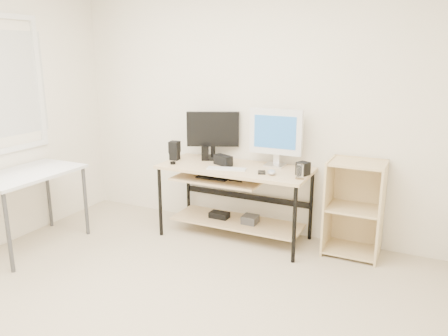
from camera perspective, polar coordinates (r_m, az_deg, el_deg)
name	(u,v)px	position (r m, az deg, el deg)	size (l,w,h in m)	color
room	(114,135)	(2.92, -14.21, 4.14)	(4.01, 4.01, 2.62)	#C5B598
desk	(233,187)	(4.39, 1.15, -2.44)	(1.50, 0.65, 0.75)	#D9BC8A
side_table	(27,181)	(4.53, -24.31, -1.51)	(0.60, 1.00, 0.75)	silver
shelf_unit	(355,207)	(4.25, 16.71, -4.90)	(0.50, 0.40, 0.90)	beige
black_monitor	(213,132)	(4.59, -1.47, 4.71)	(0.52, 0.28, 0.50)	black
white_imac	(276,133)	(4.30, 6.77, 4.50)	(0.53, 0.17, 0.57)	silver
keyboard	(226,169)	(4.21, 0.32, -0.10)	(0.38, 0.11, 0.01)	silver
mouse	(272,172)	(4.06, 6.23, -0.54)	(0.08, 0.13, 0.04)	#B4B4B9
center_speaker	(223,160)	(4.36, -0.12, 1.02)	(0.20, 0.09, 0.10)	black
speaker_left	(175,150)	(4.60, -6.47, 2.33)	(0.11, 0.11, 0.20)	black
speaker_right	(303,169)	(4.07, 10.29, -0.07)	(0.10, 0.10, 0.12)	black
audio_controller	(205,154)	(4.55, -2.48, 1.89)	(0.07, 0.05, 0.15)	black
volume_puck	(173,163)	(4.45, -6.69, 0.67)	(0.06, 0.06, 0.02)	black
smartphone	(262,172)	(4.10, 4.95, -0.57)	(0.07, 0.13, 0.01)	black
coaster	(300,178)	(3.95, 9.84, -1.36)	(0.08, 0.08, 0.01)	olive
drinking_glass	(300,171)	(3.94, 9.88, -0.44)	(0.06, 0.06, 0.13)	white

